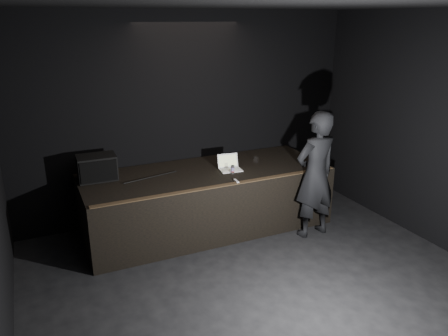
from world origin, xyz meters
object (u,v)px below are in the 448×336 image
at_px(stage_riser, 207,199).
at_px(person, 315,175).
at_px(beer_can, 233,169).
at_px(laptop, 229,166).
at_px(stage_monitor, 97,168).

relative_size(stage_riser, person, 1.96).
distance_m(stage_riser, beer_can, 0.72).
bearing_deg(laptop, stage_riser, 174.59).
bearing_deg(laptop, stage_monitor, 174.85).
bearing_deg(stage_riser, laptop, -11.70).
relative_size(laptop, person, 0.18).
relative_size(stage_riser, laptop, 10.57).
relative_size(beer_can, person, 0.07).
relative_size(stage_monitor, person, 0.29).
xyz_separation_m(stage_riser, person, (1.46, -0.95, 0.52)).
relative_size(stage_riser, beer_can, 28.07).
bearing_deg(person, laptop, -44.33).
bearing_deg(stage_riser, person, -33.06).
bearing_deg(person, stage_riser, -38.55).
relative_size(stage_riser, stage_monitor, 6.86).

